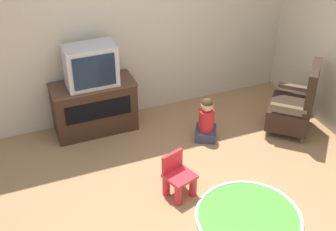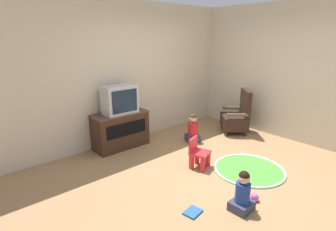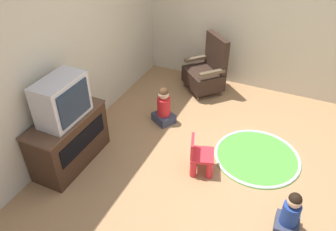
# 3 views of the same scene
# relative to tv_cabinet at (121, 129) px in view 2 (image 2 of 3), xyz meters

# --- Properties ---
(ground_plane) EXTENTS (30.00, 30.00, 0.00)m
(ground_plane) POSITION_rel_tv_cabinet_xyz_m (0.63, -1.80, -0.35)
(ground_plane) COLOR #9E754C
(wall_back) EXTENTS (5.31, 0.12, 2.72)m
(wall_back) POSITION_rel_tv_cabinet_xyz_m (0.29, 0.31, 1.01)
(wall_back) COLOR beige
(wall_back) RESTS_ON ground_plane
(wall_right) EXTENTS (0.12, 5.17, 2.72)m
(wall_right) POSITION_rel_tv_cabinet_xyz_m (2.88, -2.22, 1.01)
(wall_right) COLOR beige
(wall_right) RESTS_ON ground_plane
(tv_cabinet) EXTENTS (1.05, 0.46, 0.68)m
(tv_cabinet) POSITION_rel_tv_cabinet_xyz_m (0.00, 0.00, 0.00)
(tv_cabinet) COLOR #382316
(tv_cabinet) RESTS_ON ground_plane
(television) EXTENTS (0.62, 0.36, 0.52)m
(television) POSITION_rel_tv_cabinet_xyz_m (0.00, -0.03, 0.59)
(television) COLOR #B7B7BC
(television) RESTS_ON tv_cabinet
(black_armchair) EXTENTS (0.80, 0.80, 0.95)m
(black_armchair) POSITION_rel_tv_cabinet_xyz_m (2.37, -0.98, 0.01)
(black_armchair) COLOR brown
(black_armchair) RESTS_ON ground_plane
(yellow_kid_chair) EXTENTS (0.37, 0.36, 0.49)m
(yellow_kid_chair) POSITION_rel_tv_cabinet_xyz_m (0.51, -1.54, -0.15)
(yellow_kid_chair) COLOR red
(yellow_kid_chair) RESTS_ON ground_plane
(play_mat) EXTENTS (1.12, 1.12, 0.04)m
(play_mat) POSITION_rel_tv_cabinet_xyz_m (1.03, -2.15, -0.34)
(play_mat) COLOR green
(play_mat) RESTS_ON ground_plane
(child_watching_left) EXTENTS (0.37, 0.38, 0.58)m
(child_watching_left) POSITION_rel_tv_cabinet_xyz_m (1.24, -0.71, -0.10)
(child_watching_left) COLOR #33384C
(child_watching_left) RESTS_ON ground_plane
(child_watching_center) EXTENTS (0.28, 0.24, 0.53)m
(child_watching_center) POSITION_rel_tv_cabinet_xyz_m (0.07, -2.65, -0.12)
(child_watching_center) COLOR #33384C
(child_watching_center) RESTS_ON ground_plane
(toy_ball) EXTENTS (0.10, 0.10, 0.10)m
(toy_ball) POSITION_rel_tv_cabinet_xyz_m (0.36, -2.65, -0.30)
(toy_ball) COLOR #CC4CB2
(toy_ball) RESTS_ON ground_plane
(book) EXTENTS (0.23, 0.20, 0.02)m
(book) POSITION_rel_tv_cabinet_xyz_m (-0.42, -2.30, -0.34)
(book) COLOR #235699
(book) RESTS_ON ground_plane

